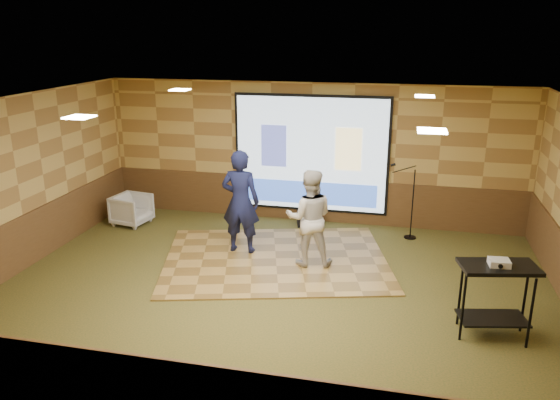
% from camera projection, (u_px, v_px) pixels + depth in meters
% --- Properties ---
extents(ground, '(9.00, 9.00, 0.00)m').
position_uv_depth(ground, '(273.00, 290.00, 8.85)').
color(ground, '#2D3E1C').
rests_on(ground, ground).
extents(room_shell, '(9.04, 7.04, 3.02)m').
position_uv_depth(room_shell, '(273.00, 165.00, 8.22)').
color(room_shell, tan).
rests_on(room_shell, ground).
extents(wainscot_back, '(9.00, 0.04, 0.95)m').
position_uv_depth(wainscot_back, '(310.00, 200.00, 11.94)').
color(wainscot_back, '#53361B').
rests_on(wainscot_back, ground).
extents(wainscot_left, '(0.04, 7.00, 0.95)m').
position_uv_depth(wainscot_left, '(27.00, 240.00, 9.65)').
color(wainscot_left, '#53361B').
rests_on(wainscot_left, ground).
extents(projector_screen, '(3.32, 0.06, 2.52)m').
position_uv_depth(projector_screen, '(311.00, 155.00, 11.60)').
color(projector_screen, black).
rests_on(projector_screen, room_shell).
extents(downlight_nw, '(0.32, 0.32, 0.02)m').
position_uv_depth(downlight_nw, '(180.00, 90.00, 10.09)').
color(downlight_nw, '#FFE9BF').
rests_on(downlight_nw, room_shell).
extents(downlight_ne, '(0.32, 0.32, 0.02)m').
position_uv_depth(downlight_ne, '(425.00, 96.00, 9.16)').
color(downlight_ne, '#FFE9BF').
rests_on(downlight_ne, room_shell).
extents(downlight_sw, '(0.32, 0.32, 0.02)m').
position_uv_depth(downlight_sw, '(79.00, 117.00, 7.02)').
color(downlight_sw, '#FFE9BF').
rests_on(downlight_sw, room_shell).
extents(downlight_se, '(0.32, 0.32, 0.02)m').
position_uv_depth(downlight_se, '(432.00, 131.00, 6.09)').
color(downlight_se, '#FFE9BF').
rests_on(downlight_se, room_shell).
extents(dance_floor, '(4.66, 3.99, 0.03)m').
position_uv_depth(dance_floor, '(276.00, 259.00, 10.01)').
color(dance_floor, '#A17B3B').
rests_on(dance_floor, ground).
extents(player_left, '(0.71, 0.47, 1.95)m').
position_uv_depth(player_left, '(241.00, 202.00, 10.06)').
color(player_left, '#14183E').
rests_on(player_left, dance_floor).
extents(player_right, '(0.94, 0.79, 1.74)m').
position_uv_depth(player_right, '(309.00, 218.00, 9.52)').
color(player_right, beige).
rests_on(player_right, dance_floor).
extents(av_table, '(1.01, 0.53, 1.06)m').
position_uv_depth(av_table, '(497.00, 285.00, 7.33)').
color(av_table, black).
rests_on(av_table, ground).
extents(projector, '(0.28, 0.24, 0.09)m').
position_uv_depth(projector, '(499.00, 263.00, 7.21)').
color(projector, silver).
rests_on(projector, av_table).
extents(mic_stand, '(0.60, 0.25, 1.54)m').
position_uv_depth(mic_stand, '(409.00, 214.00, 10.93)').
color(mic_stand, black).
rests_on(mic_stand, ground).
extents(banquet_chair, '(0.83, 0.81, 0.66)m').
position_uv_depth(banquet_chair, '(132.00, 210.00, 11.74)').
color(banquet_chair, gray).
rests_on(banquet_chair, ground).
extents(duffel_bag, '(0.57, 0.45, 0.31)m').
position_uv_depth(duffel_bag, '(309.00, 218.00, 11.72)').
color(duffel_bag, black).
rests_on(duffel_bag, ground).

